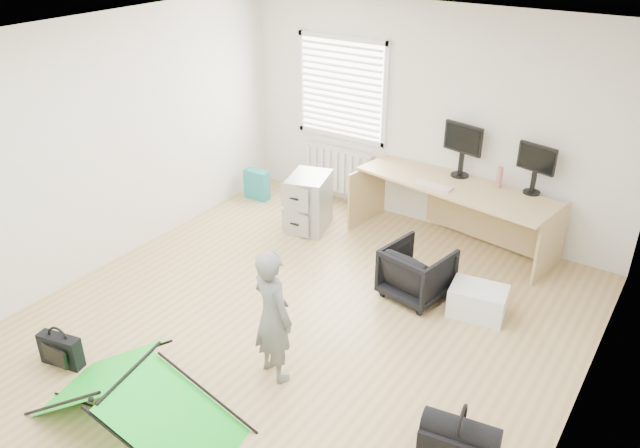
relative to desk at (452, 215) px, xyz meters
The scene contains 18 objects.
ground 2.43m from the desk, 103.91° to the right, with size 5.50×5.50×0.00m, color tan.
back_wall 1.19m from the desk, 143.96° to the left, with size 5.00×0.02×2.70m, color silver.
window 2.15m from the desk, 167.94° to the left, with size 1.20×0.06×1.20m, color silver.
radiator 1.81m from the desk, 169.18° to the left, with size 1.00×0.12×0.60m, color silver.
desk is the anchor object (origin of this frame).
filing_cabinet 1.75m from the desk, 161.81° to the right, with size 0.45×0.60×0.70m, color #989C9D.
monitor_left 0.69m from the desk, 101.86° to the left, with size 0.49×0.11×0.47m, color black.
monitor_right 1.03m from the desk, 16.92° to the left, with size 0.44×0.10×0.42m, color black.
keyboard 0.49m from the desk, 133.11° to the right, with size 0.44×0.15×0.02m, color beige.
thermos 0.70m from the desk, 24.12° to the left, with size 0.07×0.07×0.24m, color #AE6163.
office_chair 1.22m from the desk, 83.52° to the right, with size 0.61×0.62×0.57m, color black.
person 3.01m from the desk, 96.71° to the right, with size 0.45×0.29×1.22m, color slate.
kite 4.15m from the desk, 102.30° to the right, with size 1.70×0.75×0.53m, color #15DD2B, non-canonical shape.
storage_crate 1.43m from the desk, 55.87° to the right, with size 0.54×0.38×0.30m, color silver.
tote_bag 2.76m from the desk, behind, with size 0.35×0.15×0.41m, color teal.
laptop_bag 4.41m from the desk, 116.98° to the right, with size 0.40×0.12×0.30m, color black.
white_box 4.44m from the desk, 121.02° to the right, with size 0.09×0.09×0.09m, color silver.
duffel_bag 3.26m from the desk, 65.76° to the right, with size 0.57×0.29×0.25m, color black.
Camera 1 is at (2.90, -3.97, 3.66)m, focal length 35.00 mm.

